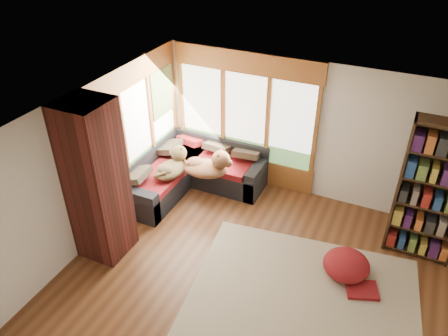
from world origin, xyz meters
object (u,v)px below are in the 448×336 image
Objects in this scene: sectional_sofa at (192,175)px; bookshelf at (432,193)px; pouf at (346,264)px; dog_tan at (209,165)px; area_rug at (303,296)px; dog_brindle at (173,164)px; brick_chimney at (96,182)px.

bookshelf is (4.09, -0.05, 0.86)m from sectional_sofa.
dog_tan is (-2.71, 0.82, 0.58)m from pouf.
dog_brindle reaches higher than area_rug.
bookshelf reaches higher than area_rug.
bookshelf reaches higher than dog_tan.
dog_brindle is (-2.88, 1.29, 0.74)m from area_rug.
bookshelf is at bearing 46.49° from pouf.
brick_chimney is at bearing 176.53° from dog_brindle.
sectional_sofa is at bearing 77.71° from brick_chimney.
pouf is at bearing -19.81° from sectional_sofa.
brick_chimney is 2.32m from sectional_sofa.
dog_tan is (0.91, 1.86, -0.52)m from brick_chimney.
pouf is at bearing -133.51° from bookshelf.
area_rug is 2.43m from bookshelf.
pouf is (3.62, 1.04, -1.10)m from brick_chimney.
brick_chimney reaches higher than dog_tan.
bookshelf is at bearing -7.99° from dog_tan.
area_rug is 4.59× the size of pouf.
brick_chimney is 3.73× the size of pouf.
sectional_sofa is 0.69m from dog_tan.
sectional_sofa is 4.18m from bookshelf.
dog_tan reaches higher than sectional_sofa.
brick_chimney is 3.93m from pouf.
pouf is (3.18, -1.01, -0.10)m from sectional_sofa.
area_rug is at bearing -43.90° from dog_tan.
dog_brindle is (-0.62, -0.21, -0.03)m from dog_tan.
brick_chimney is at bearing -156.20° from bookshelf.
brick_chimney is 4.96m from bookshelf.
dog_tan is at bearing 146.36° from area_rug.
bookshelf reaches higher than pouf.
brick_chimney is 2.79× the size of dog_tan.
brick_chimney is 3.44m from area_rug.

